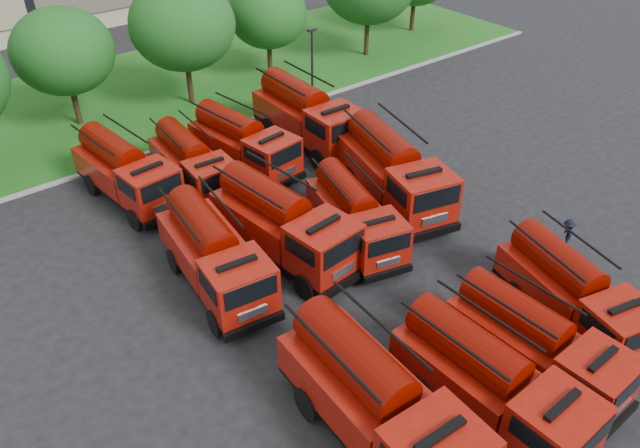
{
  "coord_description": "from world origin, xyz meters",
  "views": [
    {
      "loc": [
        -11.18,
        -12.92,
        17.29
      ],
      "look_at": [
        2.45,
        4.32,
        1.8
      ],
      "focal_mm": 35.0,
      "sensor_mm": 36.0,
      "label": 1
    }
  ],
  "objects_px": {
    "fire_truck_1": "(490,383)",
    "fire_truck_2": "(536,344)",
    "fire_truck_11": "(307,115)",
    "firefighter_3": "(563,247)",
    "fire_truck_7": "(394,171)",
    "firefighter_5": "(409,189)",
    "fire_truck_6": "(355,215)",
    "fire_truck_8": "(126,171)",
    "fire_truck_0": "(377,402)",
    "fire_truck_3": "(572,292)",
    "fire_truck_10": "(243,143)",
    "fire_truck_4": "(214,255)",
    "fire_truck_9": "(192,163)",
    "firefighter_4": "(351,424)",
    "fire_truck_5": "(283,224)"
  },
  "relations": [
    {
      "from": "fire_truck_0",
      "to": "fire_truck_8",
      "type": "xyz_separation_m",
      "value": [
        -0.1,
        18.25,
        -0.15
      ]
    },
    {
      "from": "fire_truck_5",
      "to": "fire_truck_10",
      "type": "bearing_deg",
      "value": 64.14
    },
    {
      "from": "firefighter_4",
      "to": "firefighter_5",
      "type": "xyz_separation_m",
      "value": [
        11.97,
        9.28,
        0.0
      ]
    },
    {
      "from": "fire_truck_4",
      "to": "fire_truck_3",
      "type": "bearing_deg",
      "value": -39.97
    },
    {
      "from": "fire_truck_2",
      "to": "fire_truck_3",
      "type": "relative_size",
      "value": 0.95
    },
    {
      "from": "fire_truck_9",
      "to": "firefighter_3",
      "type": "xyz_separation_m",
      "value": [
        10.68,
        -14.97,
        -1.5
      ]
    },
    {
      "from": "fire_truck_3",
      "to": "fire_truck_5",
      "type": "distance_m",
      "value": 11.99
    },
    {
      "from": "fire_truck_1",
      "to": "fire_truck_4",
      "type": "relative_size",
      "value": 0.96
    },
    {
      "from": "fire_truck_10",
      "to": "fire_truck_4",
      "type": "bearing_deg",
      "value": -137.09
    },
    {
      "from": "fire_truck_11",
      "to": "firefighter_3",
      "type": "xyz_separation_m",
      "value": [
        3.03,
        -15.35,
        -1.81
      ]
    },
    {
      "from": "fire_truck_6",
      "to": "fire_truck_11",
      "type": "relative_size",
      "value": 0.86
    },
    {
      "from": "fire_truck_0",
      "to": "fire_truck_9",
      "type": "xyz_separation_m",
      "value": [
        2.99,
        17.11,
        -0.28
      ]
    },
    {
      "from": "fire_truck_4",
      "to": "fire_truck_7",
      "type": "bearing_deg",
      "value": 8.03
    },
    {
      "from": "fire_truck_9",
      "to": "firefighter_4",
      "type": "distance_m",
      "value": 16.65
    },
    {
      "from": "fire_truck_10",
      "to": "fire_truck_3",
      "type": "bearing_deg",
      "value": -86.88
    },
    {
      "from": "fire_truck_0",
      "to": "fire_truck_3",
      "type": "distance_m",
      "value": 9.52
    },
    {
      "from": "fire_truck_9",
      "to": "fire_truck_2",
      "type": "bearing_deg",
      "value": -76.61
    },
    {
      "from": "firefighter_3",
      "to": "fire_truck_8",
      "type": "bearing_deg",
      "value": -86.79
    },
    {
      "from": "fire_truck_7",
      "to": "firefighter_4",
      "type": "distance_m",
      "value": 13.86
    },
    {
      "from": "fire_truck_6",
      "to": "fire_truck_9",
      "type": "relative_size",
      "value": 1.03
    },
    {
      "from": "firefighter_3",
      "to": "firefighter_4",
      "type": "bearing_deg",
      "value": -32.02
    },
    {
      "from": "fire_truck_0",
      "to": "fire_truck_3",
      "type": "relative_size",
      "value": 1.12
    },
    {
      "from": "fire_truck_10",
      "to": "fire_truck_11",
      "type": "xyz_separation_m",
      "value": [
        4.52,
        0.28,
        0.22
      ]
    },
    {
      "from": "firefighter_3",
      "to": "fire_truck_1",
      "type": "bearing_deg",
      "value": -17.15
    },
    {
      "from": "fire_truck_2",
      "to": "firefighter_5",
      "type": "bearing_deg",
      "value": 63.07
    },
    {
      "from": "fire_truck_4",
      "to": "fire_truck_7",
      "type": "height_order",
      "value": "fire_truck_7"
    },
    {
      "from": "fire_truck_4",
      "to": "fire_truck_9",
      "type": "height_order",
      "value": "fire_truck_4"
    },
    {
      "from": "fire_truck_5",
      "to": "firefighter_5",
      "type": "height_order",
      "value": "fire_truck_5"
    },
    {
      "from": "firefighter_4",
      "to": "firefighter_5",
      "type": "distance_m",
      "value": 15.15
    },
    {
      "from": "fire_truck_4",
      "to": "fire_truck_10",
      "type": "distance_m",
      "value": 9.77
    },
    {
      "from": "fire_truck_8",
      "to": "firefighter_3",
      "type": "distance_m",
      "value": 21.25
    },
    {
      "from": "firefighter_5",
      "to": "fire_truck_6",
      "type": "bearing_deg",
      "value": 50.45
    },
    {
      "from": "fire_truck_1",
      "to": "fire_truck_4",
      "type": "distance_m",
      "value": 11.81
    },
    {
      "from": "fire_truck_7",
      "to": "firefighter_3",
      "type": "distance_m",
      "value": 8.64
    },
    {
      "from": "fire_truck_8",
      "to": "firefighter_5",
      "type": "distance_m",
      "value": 14.42
    },
    {
      "from": "fire_truck_11",
      "to": "fire_truck_9",
      "type": "bearing_deg",
      "value": -175.62
    },
    {
      "from": "firefighter_5",
      "to": "fire_truck_8",
      "type": "bearing_deg",
      "value": -2.08
    },
    {
      "from": "fire_truck_0",
      "to": "fire_truck_7",
      "type": "relative_size",
      "value": 0.95
    },
    {
      "from": "fire_truck_9",
      "to": "fire_truck_10",
      "type": "height_order",
      "value": "fire_truck_10"
    },
    {
      "from": "fire_truck_1",
      "to": "fire_truck_2",
      "type": "height_order",
      "value": "fire_truck_1"
    },
    {
      "from": "fire_truck_2",
      "to": "fire_truck_4",
      "type": "relative_size",
      "value": 0.9
    },
    {
      "from": "firefighter_3",
      "to": "fire_truck_10",
      "type": "bearing_deg",
      "value": -100.68
    },
    {
      "from": "fire_truck_0",
      "to": "fire_truck_5",
      "type": "xyz_separation_m",
      "value": [
        3.31,
        9.6,
        -0.04
      ]
    },
    {
      "from": "fire_truck_8",
      "to": "firefighter_3",
      "type": "xyz_separation_m",
      "value": [
        13.77,
        -16.11,
        -1.62
      ]
    },
    {
      "from": "fire_truck_1",
      "to": "fire_truck_2",
      "type": "distance_m",
      "value": 2.69
    },
    {
      "from": "fire_truck_0",
      "to": "fire_truck_4",
      "type": "distance_m",
      "value": 9.66
    },
    {
      "from": "fire_truck_1",
      "to": "fire_truck_5",
      "type": "xyz_separation_m",
      "value": [
        -0.16,
        11.2,
        0.12
      ]
    },
    {
      "from": "fire_truck_1",
      "to": "fire_truck_2",
      "type": "bearing_deg",
      "value": 2.38
    },
    {
      "from": "fire_truck_2",
      "to": "fire_truck_11",
      "type": "relative_size",
      "value": 0.84
    },
    {
      "from": "fire_truck_9",
      "to": "firefighter_5",
      "type": "height_order",
      "value": "fire_truck_9"
    }
  ]
}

